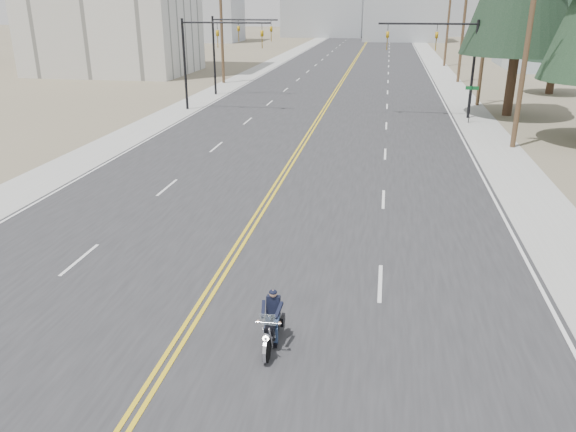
{
  "coord_description": "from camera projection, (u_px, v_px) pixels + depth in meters",
  "views": [
    {
      "loc": [
        4.81,
        -11.67,
        8.1
      ],
      "look_at": [
        1.92,
        5.17,
        1.6
      ],
      "focal_mm": 35.0,
      "sensor_mm": 36.0,
      "label": 1
    }
  ],
  "objects": [
    {
      "name": "haze_bldg_e",
      "position": [
        469.0,
        11.0,
        146.46
      ],
      "size": [
        14.0,
        14.0,
        12.0
      ],
      "primitive_type": "cube",
      "color": "#B7BCC6",
      "rests_on": "ground"
    },
    {
      "name": "sidewalk_right",
      "position": [
        437.0,
        66.0,
        77.04
      ],
      "size": [
        3.0,
        200.0,
        0.01
      ],
      "primitive_type": "cube",
      "color": "#A5A5A0",
      "rests_on": "ground"
    },
    {
      "name": "traffic_mast_far",
      "position": [
        231.0,
        41.0,
        50.98
      ],
      "size": [
        6.1,
        0.26,
        7.0
      ],
      "color": "black",
      "rests_on": "ground"
    },
    {
      "name": "utility_pole_e",
      "position": [
        448.0,
        22.0,
        74.85
      ],
      "size": [
        2.2,
        0.3,
        11.0
      ],
      "color": "brown",
      "rests_on": "ground"
    },
    {
      "name": "motorcyclist",
      "position": [
        271.0,
        321.0,
        13.92
      ],
      "size": [
        0.82,
        1.86,
        1.45
      ],
      "primitive_type": null,
      "rotation": [
        0.0,
        0.0,
        3.16
      ],
      "color": "black",
      "rests_on": "ground"
    },
    {
      "name": "sidewalk_left",
      "position": [
        273.0,
        63.0,
        80.69
      ],
      "size": [
        3.0,
        200.0,
        0.01
      ],
      "primitive_type": "cube",
      "color": "#A5A5A0",
      "rests_on": "ground"
    },
    {
      "name": "road",
      "position": [
        353.0,
        64.0,
        78.87
      ],
      "size": [
        20.0,
        200.0,
        0.01
      ],
      "primitive_type": "cube",
      "color": "#303033",
      "rests_on": "ground"
    },
    {
      "name": "utility_pole_d",
      "position": [
        464.0,
        24.0,
        59.1
      ],
      "size": [
        2.2,
        0.3,
        11.5
      ],
      "color": "brown",
      "rests_on": "ground"
    },
    {
      "name": "traffic_mast_left",
      "position": [
        208.0,
        46.0,
        43.53
      ],
      "size": [
        7.1,
        0.26,
        7.0
      ],
      "color": "black",
      "rests_on": "ground"
    },
    {
      "name": "street_sign",
      "position": [
        471.0,
        98.0,
        39.67
      ],
      "size": [
        0.9,
        0.06,
        2.62
      ],
      "color": "black",
      "rests_on": "ground"
    },
    {
      "name": "ground_plane",
      "position": [
        180.0,
        340.0,
        14.39
      ],
      "size": [
        400.0,
        400.0,
        0.0
      ],
      "primitive_type": "plane",
      "color": "#776D56",
      "rests_on": "ground"
    },
    {
      "name": "traffic_mast_right",
      "position": [
        446.0,
        49.0,
        40.69
      ],
      "size": [
        7.1,
        0.26,
        7.0
      ],
      "color": "black",
      "rests_on": "ground"
    },
    {
      "name": "haze_bldg_f",
      "position": [
        167.0,
        3.0,
        139.21
      ],
      "size": [
        12.0,
        12.0,
        16.0
      ],
      "primitive_type": "cube",
      "color": "#ADB2B7",
      "rests_on": "ground"
    },
    {
      "name": "utility_pole_b",
      "position": [
        527.0,
        43.0,
        31.47
      ],
      "size": [
        2.2,
        0.3,
        11.5
      ],
      "color": "brown",
      "rests_on": "ground"
    },
    {
      "name": "utility_pole_c",
      "position": [
        485.0,
        34.0,
        45.37
      ],
      "size": [
        2.2,
        0.3,
        11.0
      ],
      "color": "brown",
      "rests_on": "ground"
    },
    {
      "name": "utility_pole_left",
      "position": [
        222.0,
        30.0,
        58.64
      ],
      "size": [
        2.2,
        0.3,
        10.5
      ],
      "color": "brown",
      "rests_on": "ground"
    },
    {
      "name": "haze_bldg_b",
      "position": [
        405.0,
        8.0,
        125.77
      ],
      "size": [
        18.0,
        14.0,
        14.0
      ],
      "primitive_type": "cube",
      "color": "#ADB2B7",
      "rests_on": "ground"
    }
  ]
}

